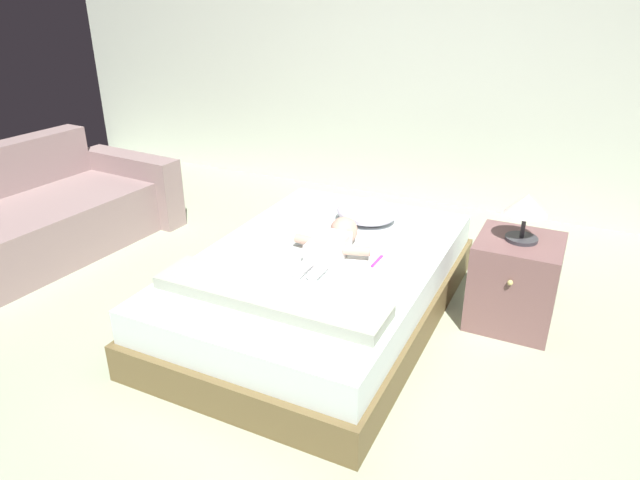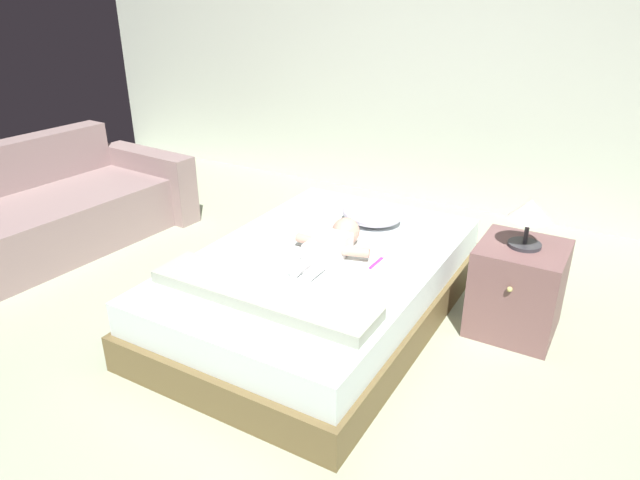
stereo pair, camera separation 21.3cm
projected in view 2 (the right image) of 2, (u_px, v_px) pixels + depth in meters
ground_plane at (268, 392)px, 2.83m from camera, size 8.00×8.00×0.00m
wall_behind_bed at (474, 39)px, 4.60m from camera, size 8.00×0.12×2.85m
bed at (320, 286)px, 3.41m from camera, size 1.36×2.09×0.39m
pillow at (373, 213)px, 3.74m from camera, size 0.41×0.35×0.15m
baby at (333, 244)px, 3.32m from camera, size 0.48×0.61×0.17m
toothbrush at (377, 262)px, 3.24m from camera, size 0.02×0.17×0.02m
couch at (37, 216)px, 4.22m from camera, size 1.16×2.19×0.76m
nightstand at (517, 288)px, 3.24m from camera, size 0.47×0.50×0.53m
lamp at (530, 213)px, 3.05m from camera, size 0.23×0.23×0.27m
blanket at (262, 294)px, 2.86m from camera, size 1.23×0.29×0.06m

